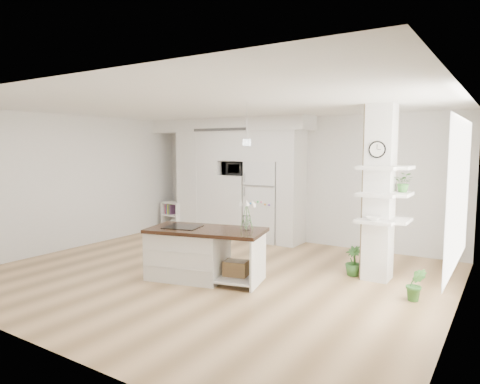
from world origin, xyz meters
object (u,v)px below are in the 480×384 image
object	(u,v)px
bookshelf	(175,218)
floor_plant_a	(416,284)
refrigerator	(266,201)
kitchen_island	(195,252)

from	to	relation	value
bookshelf	floor_plant_a	distance (m)	6.29
refrigerator	floor_plant_a	world-z (taller)	refrigerator
kitchen_island	bookshelf	xyz separation A→B (m)	(-2.86, 2.77, -0.12)
floor_plant_a	refrigerator	bearing A→B (deg)	148.15
kitchen_island	floor_plant_a	bearing A→B (deg)	0.72
floor_plant_a	bookshelf	bearing A→B (deg)	161.79
refrigerator	floor_plant_a	xyz separation A→B (m)	(3.52, -2.19, -0.64)
kitchen_island	floor_plant_a	world-z (taller)	kitchen_island
bookshelf	floor_plant_a	size ratio (longest dim) A/B	1.54
refrigerator	kitchen_island	distance (m)	3.06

